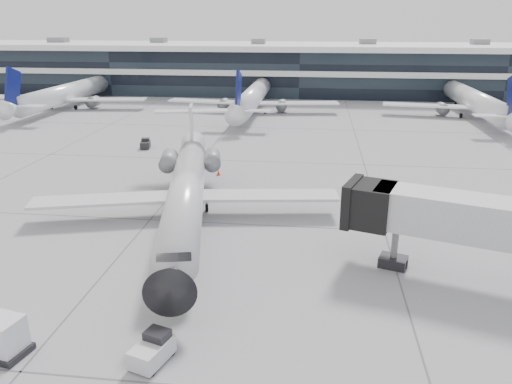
# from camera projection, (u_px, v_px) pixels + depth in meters

# --- Properties ---
(ground) EXTENTS (220.00, 220.00, 0.00)m
(ground) POSITION_uv_depth(u_px,v_px,m) (264.00, 225.00, 42.31)
(ground) COLOR gray
(ground) RESTS_ON ground
(terminal) EXTENTS (170.00, 22.00, 10.00)m
(terminal) POSITION_uv_depth(u_px,v_px,m) (301.00, 71.00, 117.58)
(terminal) COLOR black
(terminal) RESTS_ON ground
(bg_jet_left) EXTENTS (32.00, 40.00, 9.60)m
(bg_jet_left) POSITION_uv_depth(u_px,v_px,m) (69.00, 107.00, 99.07)
(bg_jet_left) COLOR white
(bg_jet_left) RESTS_ON ground
(bg_jet_center) EXTENTS (32.00, 40.00, 9.60)m
(bg_jet_center) POSITION_uv_depth(u_px,v_px,m) (253.00, 111.00, 94.81)
(bg_jet_center) COLOR white
(bg_jet_center) RESTS_ON ground
(bg_jet_right) EXTENTS (32.00, 40.00, 9.60)m
(bg_jet_right) POSITION_uv_depth(u_px,v_px,m) (472.00, 116.00, 90.20)
(bg_jet_right) COLOR white
(bg_jet_right) RESTS_ON ground
(regional_jet) EXTENTS (26.60, 33.15, 7.70)m
(regional_jet) POSITION_uv_depth(u_px,v_px,m) (187.00, 189.00, 43.22)
(regional_jet) COLOR silver
(regional_jet) RESTS_ON ground
(jet_bridge) EXTENTS (18.39, 8.99, 6.04)m
(jet_bridge) POSITION_uv_depth(u_px,v_px,m) (510.00, 225.00, 31.05)
(jet_bridge) COLOR silver
(jet_bridge) RESTS_ON ground
(ramp_worker) EXTENTS (0.71, 0.63, 1.64)m
(ramp_worker) POSITION_uv_depth(u_px,v_px,m) (172.00, 302.00, 29.28)
(ramp_worker) COLOR #C7F71A
(ramp_worker) RESTS_ON ground
(baggage_tug) EXTENTS (2.06, 2.68, 1.51)m
(baggage_tug) POSITION_uv_depth(u_px,v_px,m) (153.00, 350.00, 25.28)
(baggage_tug) COLOR silver
(baggage_tug) RESTS_ON ground
(cargo_uld) EXTENTS (2.87, 2.37, 2.07)m
(cargo_uld) POSITION_uv_depth(u_px,v_px,m) (1.00, 337.00, 25.71)
(cargo_uld) COLOR black
(cargo_uld) RESTS_ON ground
(traffic_cone) EXTENTS (0.52, 0.52, 0.61)m
(traffic_cone) POSITION_uv_depth(u_px,v_px,m) (218.00, 173.00, 55.83)
(traffic_cone) COLOR red
(traffic_cone) RESTS_ON ground
(far_tug) EXTENTS (1.57, 2.21, 1.28)m
(far_tug) POSITION_uv_depth(u_px,v_px,m) (145.00, 144.00, 67.56)
(far_tug) COLOR black
(far_tug) RESTS_ON ground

